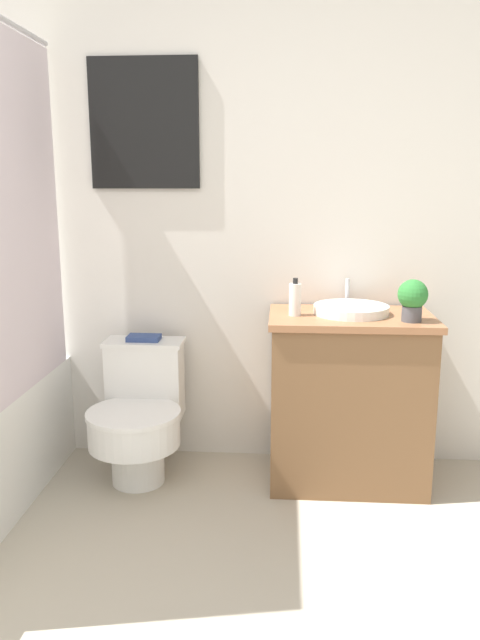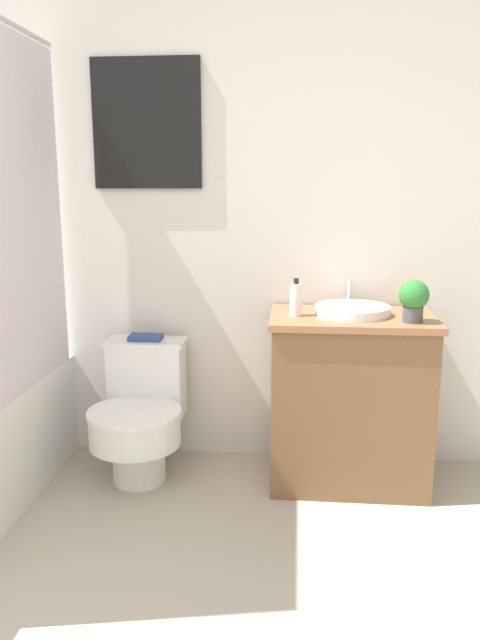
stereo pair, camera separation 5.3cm
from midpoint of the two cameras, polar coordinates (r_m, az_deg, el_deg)
wall_back at (r=3.05m, az=-6.48°, el=10.40°), size 3.39×0.07×2.50m
toilet at (r=2.97m, az=-9.71°, el=-8.49°), size 0.42×0.56×0.63m
vanity at (r=2.91m, az=9.33°, el=-7.13°), size 0.73×0.47×0.79m
sink at (r=2.82m, az=9.58°, el=0.96°), size 0.33×0.37×0.13m
soap_bottle at (r=2.74m, az=4.50°, el=1.91°), size 0.05×0.05×0.17m
potted_plant at (r=2.70m, az=14.96°, el=1.96°), size 0.13×0.13×0.18m
book_on_tank at (r=3.01m, az=-9.29°, el=-1.62°), size 0.15×0.10×0.02m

